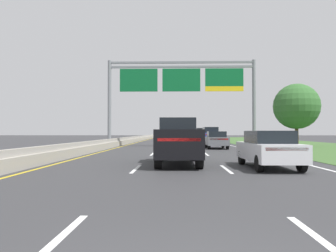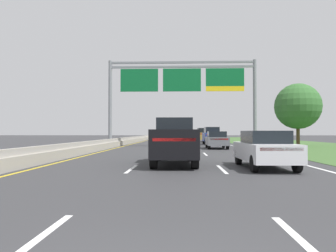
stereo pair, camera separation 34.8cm
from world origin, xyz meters
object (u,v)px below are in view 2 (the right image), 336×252
object	(u,v)px
overhead_sign_gantry	(182,85)
car_white_right_lane_sedan	(265,149)
roadside_tree_mid	(298,106)
car_blue_right_lane_suv	(211,135)
car_grey_right_lane_sedan	(217,140)
pickup_truck_black	(174,141)
car_gold_right_lane_suv	(203,135)

from	to	relation	value
overhead_sign_gantry	car_white_right_lane_sedan	world-z (taller)	overhead_sign_gantry
car_white_right_lane_sedan	roadside_tree_mid	distance (m)	23.07
car_blue_right_lane_suv	car_white_right_lane_sedan	distance (m)	26.35
roadside_tree_mid	car_blue_right_lane_suv	bearing A→B (deg)	148.32
overhead_sign_gantry	roadside_tree_mid	xyz separation A→B (m)	(12.27, 1.91, -2.09)
overhead_sign_gantry	roadside_tree_mid	bearing A→B (deg)	8.87
overhead_sign_gantry	car_grey_right_lane_sedan	distance (m)	7.03
pickup_truck_black	car_blue_right_lane_suv	world-z (taller)	pickup_truck_black
car_blue_right_lane_suv	car_gold_right_lane_suv	xyz separation A→B (m)	(-0.35, 10.04, 0.00)
car_blue_right_lane_suv	roadside_tree_mid	distance (m)	10.60
pickup_truck_black	car_gold_right_lane_suv	world-z (taller)	pickup_truck_black
overhead_sign_gantry	car_gold_right_lane_suv	bearing A→B (deg)	79.19
car_blue_right_lane_suv	car_grey_right_lane_sedan	world-z (taller)	car_blue_right_lane_suv
pickup_truck_black	car_blue_right_lane_suv	xyz separation A→B (m)	(4.07, 24.90, 0.02)
car_grey_right_lane_sedan	pickup_truck_black	bearing A→B (deg)	166.93
pickup_truck_black	overhead_sign_gantry	bearing A→B (deg)	-2.26
overhead_sign_gantry	car_gold_right_lane_suv	size ratio (longest dim) A/B	3.18
car_gold_right_lane_suv	car_grey_right_lane_sedan	xyz separation A→B (m)	(-0.14, -20.29, -0.28)
car_grey_right_lane_sedan	roadside_tree_mid	world-z (taller)	roadside_tree_mid
pickup_truck_black	car_grey_right_lane_sedan	bearing A→B (deg)	-14.64
car_gold_right_lane_suv	car_white_right_lane_sedan	world-z (taller)	car_gold_right_lane_suv
pickup_truck_black	car_white_right_lane_sedan	xyz separation A→B (m)	(3.83, -1.45, -0.26)
roadside_tree_mid	car_grey_right_lane_sedan	bearing A→B (deg)	-151.54
roadside_tree_mid	overhead_sign_gantry	bearing A→B (deg)	-171.13
car_gold_right_lane_suv	car_grey_right_lane_sedan	size ratio (longest dim) A/B	1.07
overhead_sign_gantry	car_white_right_lane_sedan	distance (m)	20.18
car_grey_right_lane_sedan	roadside_tree_mid	size ratio (longest dim) A/B	0.66
car_blue_right_lane_suv	car_gold_right_lane_suv	bearing A→B (deg)	1.41
car_blue_right_lane_suv	car_white_right_lane_sedan	size ratio (longest dim) A/B	1.06
overhead_sign_gantry	car_blue_right_lane_suv	size ratio (longest dim) A/B	3.19
car_blue_right_lane_suv	car_white_right_lane_sedan	xyz separation A→B (m)	(-0.24, -26.35, -0.28)
car_grey_right_lane_sedan	car_white_right_lane_sedan	bearing A→B (deg)	-178.45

